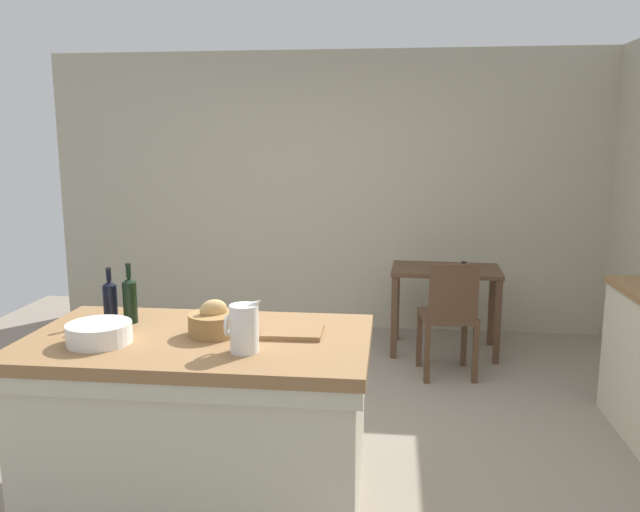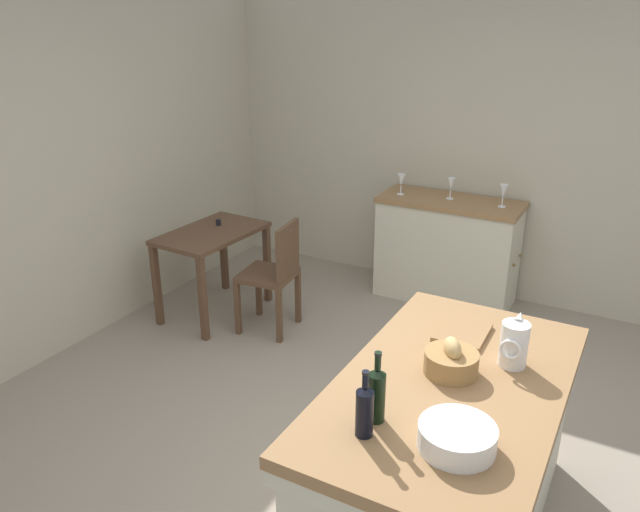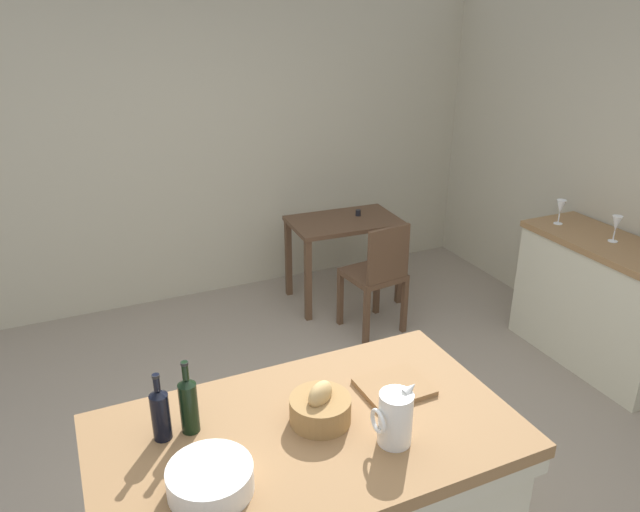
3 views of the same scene
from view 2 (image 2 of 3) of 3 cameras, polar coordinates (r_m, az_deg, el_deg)
The scene contains 16 objects.
ground_plane at distance 3.82m, azimuth 4.50°, elevation -17.72°, with size 6.76×6.76×0.00m, color gray.
wall_back at distance 4.78m, azimuth -24.79°, elevation 6.16°, with size 5.32×0.12×2.60m, color #B2AA93.
wall_right at distance 5.55m, azimuth 16.36°, elevation 9.23°, with size 0.12×5.20×2.60m, color #B2AA93.
island_table at distance 3.14m, azimuth 11.35°, elevation -17.31°, with size 1.66×0.95×0.86m.
side_cabinet at distance 5.54m, azimuth 11.52°, elevation 0.57°, with size 0.52×1.21×0.91m.
writing_desk at distance 5.19m, azimuth -9.83°, elevation 1.03°, with size 0.93×0.60×0.78m.
wooden_chair at distance 4.88m, azimuth -4.21°, elevation -1.52°, with size 0.45×0.45×0.91m.
pitcher at distance 3.05m, azimuth 17.31°, elevation -7.69°, with size 0.17×0.13×0.26m.
wash_bowl at distance 2.51m, azimuth 12.41°, elevation -15.87°, with size 0.30×0.30×0.10m, color white.
bread_basket at distance 2.94m, azimuth 11.90°, elevation -9.36°, with size 0.25×0.25×0.18m.
cutting_board at distance 3.30m, azimuth 12.88°, elevation -6.84°, with size 0.29×0.25×0.02m, color olive.
wine_bottle_dark at distance 2.56m, azimuth 5.20°, elevation -12.38°, with size 0.07×0.07×0.32m.
wine_bottle_amber at distance 2.49m, azimuth 4.10°, elevation -13.82°, with size 0.07×0.07×0.29m.
wine_glass_far_left at distance 5.26m, azimuth 16.42°, elevation 5.68°, with size 0.07×0.07×0.19m.
wine_glass_left at distance 5.39m, azimuth 11.88°, elevation 6.42°, with size 0.07×0.07×0.18m.
wine_glass_middle at distance 5.45m, azimuth 7.44°, elevation 6.86°, with size 0.07×0.07×0.18m.
Camera 2 is at (-2.71, -1.17, 2.42)m, focal length 35.01 mm.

